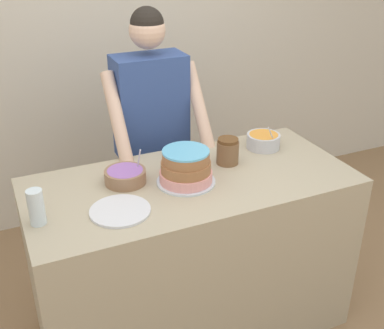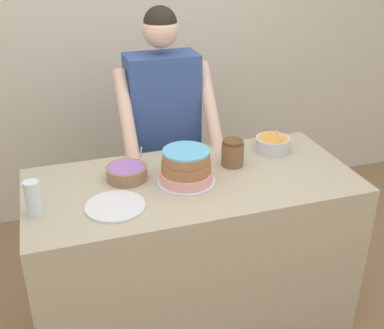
{
  "view_description": "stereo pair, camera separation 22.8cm",
  "coord_description": "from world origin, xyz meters",
  "px_view_note": "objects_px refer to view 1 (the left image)",
  "views": [
    {
      "loc": [
        -0.85,
        -1.52,
        2.06
      ],
      "look_at": [
        -0.01,
        0.34,
        1.04
      ],
      "focal_mm": 45.0,
      "sensor_mm": 36.0,
      "label": 1
    },
    {
      "loc": [
        -0.64,
        -1.61,
        2.06
      ],
      "look_at": [
        -0.01,
        0.34,
        1.04
      ],
      "focal_mm": 45.0,
      "sensor_mm": 36.0,
      "label": 2
    }
  ],
  "objects_px": {
    "stoneware_jar": "(228,151)",
    "frosting_bowl_orange": "(263,140)",
    "person_baker": "(152,124)",
    "drinking_glass": "(36,207)",
    "ceramic_plate": "(120,211)",
    "cake": "(186,168)",
    "frosting_bowl_purple": "(125,176)"
  },
  "relations": [
    {
      "from": "stoneware_jar",
      "to": "frosting_bowl_orange",
      "type": "bearing_deg",
      "value": 18.27
    },
    {
      "from": "person_baker",
      "to": "stoneware_jar",
      "type": "relative_size",
      "value": 12.07
    },
    {
      "from": "person_baker",
      "to": "drinking_glass",
      "type": "height_order",
      "value": "person_baker"
    },
    {
      "from": "ceramic_plate",
      "to": "drinking_glass",
      "type": "bearing_deg",
      "value": 170.93
    },
    {
      "from": "cake",
      "to": "drinking_glass",
      "type": "xyz_separation_m",
      "value": [
        -0.71,
        -0.07,
        -0.0
      ]
    },
    {
      "from": "frosting_bowl_orange",
      "to": "drinking_glass",
      "type": "bearing_deg",
      "value": -167.91
    },
    {
      "from": "frosting_bowl_orange",
      "to": "drinking_glass",
      "type": "distance_m",
      "value": 1.3
    },
    {
      "from": "cake",
      "to": "frosting_bowl_orange",
      "type": "relative_size",
      "value": 1.54
    },
    {
      "from": "frosting_bowl_orange",
      "to": "ceramic_plate",
      "type": "xyz_separation_m",
      "value": [
        -0.93,
        -0.33,
        -0.04
      ]
    },
    {
      "from": "person_baker",
      "to": "frosting_bowl_orange",
      "type": "xyz_separation_m",
      "value": [
        0.51,
        -0.43,
        -0.02
      ]
    },
    {
      "from": "person_baker",
      "to": "frosting_bowl_purple",
      "type": "distance_m",
      "value": 0.6
    },
    {
      "from": "person_baker",
      "to": "frosting_bowl_purple",
      "type": "relative_size",
      "value": 8.31
    },
    {
      "from": "ceramic_plate",
      "to": "stoneware_jar",
      "type": "xyz_separation_m",
      "value": [
        0.65,
        0.23,
        0.06
      ]
    },
    {
      "from": "cake",
      "to": "frosting_bowl_purple",
      "type": "height_order",
      "value": "frosting_bowl_purple"
    },
    {
      "from": "frosting_bowl_orange",
      "to": "ceramic_plate",
      "type": "bearing_deg",
      "value": -160.7
    },
    {
      "from": "stoneware_jar",
      "to": "drinking_glass",
      "type": "bearing_deg",
      "value": -169.68
    },
    {
      "from": "cake",
      "to": "frosting_bowl_purple",
      "type": "bearing_deg",
      "value": 155.57
    },
    {
      "from": "person_baker",
      "to": "frosting_bowl_orange",
      "type": "relative_size",
      "value": 8.97
    },
    {
      "from": "person_baker",
      "to": "frosting_bowl_orange",
      "type": "distance_m",
      "value": 0.66
    },
    {
      "from": "ceramic_plate",
      "to": "cake",
      "type": "bearing_deg",
      "value": 19.03
    },
    {
      "from": "stoneware_jar",
      "to": "person_baker",
      "type": "bearing_deg",
      "value": 114.03
    },
    {
      "from": "person_baker",
      "to": "frosting_bowl_purple",
      "type": "xyz_separation_m",
      "value": [
        -0.32,
        -0.51,
        -0.03
      ]
    },
    {
      "from": "person_baker",
      "to": "ceramic_plate",
      "type": "xyz_separation_m",
      "value": [
        -0.42,
        -0.75,
        -0.06
      ]
    },
    {
      "from": "ceramic_plate",
      "to": "stoneware_jar",
      "type": "distance_m",
      "value": 0.7
    },
    {
      "from": "frosting_bowl_purple",
      "to": "ceramic_plate",
      "type": "xyz_separation_m",
      "value": [
        -0.1,
        -0.25,
        -0.03
      ]
    },
    {
      "from": "person_baker",
      "to": "ceramic_plate",
      "type": "height_order",
      "value": "person_baker"
    },
    {
      "from": "person_baker",
      "to": "stoneware_jar",
      "type": "bearing_deg",
      "value": -65.97
    },
    {
      "from": "frosting_bowl_orange",
      "to": "stoneware_jar",
      "type": "xyz_separation_m",
      "value": [
        -0.27,
        -0.09,
        0.02
      ]
    },
    {
      "from": "frosting_bowl_orange",
      "to": "stoneware_jar",
      "type": "relative_size",
      "value": 1.35
    },
    {
      "from": "frosting_bowl_purple",
      "to": "stoneware_jar",
      "type": "distance_m",
      "value": 0.55
    },
    {
      "from": "frosting_bowl_purple",
      "to": "ceramic_plate",
      "type": "distance_m",
      "value": 0.27
    },
    {
      "from": "frosting_bowl_orange",
      "to": "ceramic_plate",
      "type": "distance_m",
      "value": 0.98
    }
  ]
}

